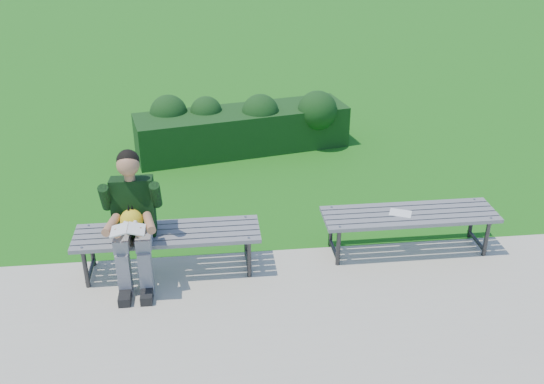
# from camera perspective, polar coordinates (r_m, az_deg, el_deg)

# --- Properties ---
(ground) EXTENTS (80.00, 80.00, 0.00)m
(ground) POSITION_cam_1_polar(r_m,az_deg,el_deg) (6.44, -3.35, -5.88)
(ground) COLOR #266617
(ground) RESTS_ON ground
(walkway) EXTENTS (30.00, 3.50, 0.02)m
(walkway) POSITION_cam_1_polar(r_m,az_deg,el_deg) (5.05, -2.10, -16.47)
(walkway) COLOR beige
(walkway) RESTS_ON ground
(hedge) EXTENTS (3.16, 1.37, 0.86)m
(hedge) POSITION_cam_1_polar(r_m,az_deg,el_deg) (8.87, -2.68, 6.33)
(hedge) COLOR #1D4312
(hedge) RESTS_ON ground
(bench_left) EXTENTS (1.80, 0.50, 0.46)m
(bench_left) POSITION_cam_1_polar(r_m,az_deg,el_deg) (6.02, -9.79, -4.17)
(bench_left) COLOR gray
(bench_left) RESTS_ON walkway
(bench_right) EXTENTS (1.80, 0.50, 0.46)m
(bench_right) POSITION_cam_1_polar(r_m,az_deg,el_deg) (6.43, 12.80, -2.35)
(bench_right) COLOR gray
(bench_right) RESTS_ON walkway
(seated_boy) EXTENTS (0.56, 0.76, 1.31)m
(seated_boy) POSITION_cam_1_polar(r_m,az_deg,el_deg) (5.82, -13.00, -2.24)
(seated_boy) COLOR gray
(seated_boy) RESTS_ON walkway
(paper_sheet) EXTENTS (0.27, 0.24, 0.01)m
(paper_sheet) POSITION_cam_1_polar(r_m,az_deg,el_deg) (6.37, 12.00, -1.96)
(paper_sheet) COLOR white
(paper_sheet) RESTS_ON bench_right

